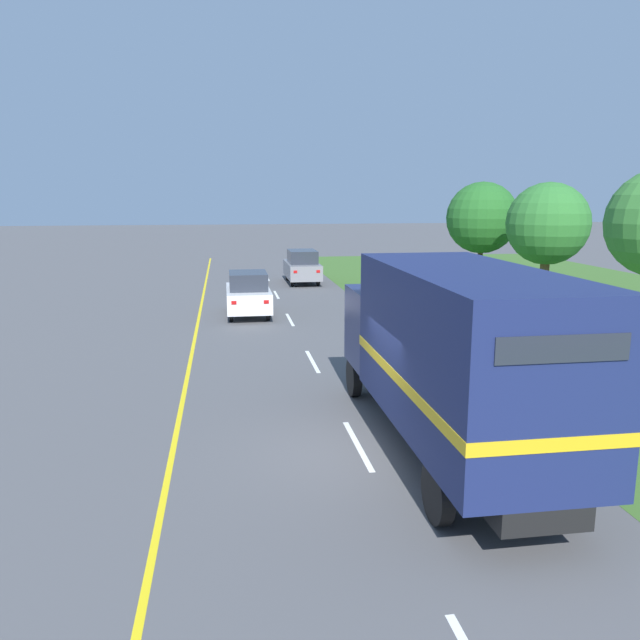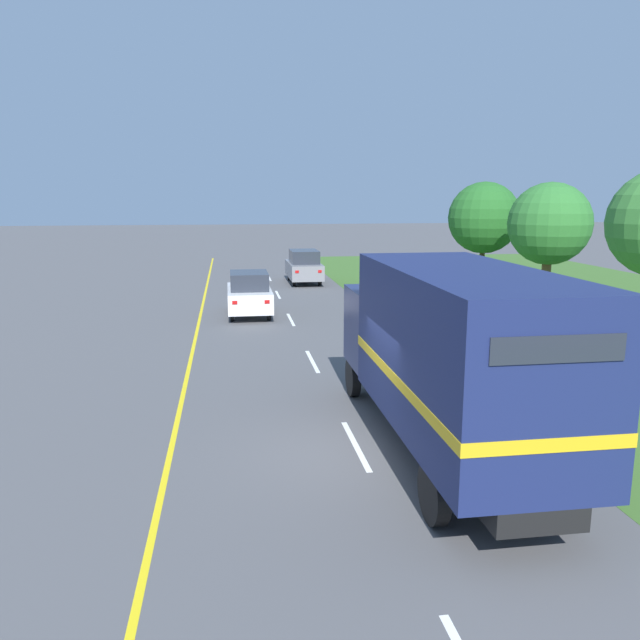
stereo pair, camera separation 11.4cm
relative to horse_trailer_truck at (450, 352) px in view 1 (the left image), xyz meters
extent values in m
plane|color=#515154|center=(-1.62, 0.32, -2.07)|extent=(200.00, 200.00, 0.00)
cube|color=#3D6628|center=(12.08, 12.08, -2.06)|extent=(20.00, 56.12, 0.01)
cube|color=yellow|center=(-5.32, 12.08, -2.06)|extent=(0.12, 56.12, 0.01)
cube|color=white|center=(-1.62, 0.70, -2.06)|extent=(0.12, 2.60, 0.01)
cube|color=white|center=(-1.62, 7.30, -2.06)|extent=(0.12, 2.60, 0.01)
cube|color=white|center=(-1.62, 13.90, -2.06)|extent=(0.12, 2.60, 0.01)
cube|color=white|center=(-1.62, 20.50, -2.06)|extent=(0.12, 2.60, 0.01)
cube|color=white|center=(-1.62, 27.10, -2.06)|extent=(0.12, 2.60, 0.01)
cylinder|color=black|center=(-1.05, 3.86, -1.57)|extent=(0.22, 1.00, 1.00)
cylinder|color=black|center=(1.05, 3.86, -1.57)|extent=(0.22, 1.00, 1.00)
cylinder|color=black|center=(-1.05, -2.47, -1.57)|extent=(0.22, 1.00, 1.00)
cylinder|color=black|center=(1.05, -2.47, -1.57)|extent=(0.22, 1.00, 1.00)
cube|color=black|center=(0.00, 0.32, -1.39)|extent=(1.34, 8.43, 0.36)
cube|color=navy|center=(0.00, -0.73, 0.23)|extent=(2.44, 6.33, 2.88)
cube|color=gold|center=(0.00, -0.73, -0.27)|extent=(2.46, 6.35, 0.20)
cube|color=#232833|center=(0.00, -3.91, 1.02)|extent=(1.83, 0.03, 0.36)
cube|color=navy|center=(0.00, 3.49, -0.26)|extent=(2.34, 2.10, 1.90)
cube|color=#283342|center=(0.00, 4.55, -0.02)|extent=(2.07, 0.03, 0.85)
cylinder|color=black|center=(-3.99, 16.32, -1.74)|extent=(0.16, 0.66, 0.66)
cylinder|color=black|center=(-2.52, 16.32, -1.74)|extent=(0.16, 0.66, 0.66)
cylinder|color=black|center=(-3.99, 13.92, -1.74)|extent=(0.16, 0.66, 0.66)
cylinder|color=black|center=(-2.52, 13.92, -1.74)|extent=(0.16, 0.66, 0.66)
cube|color=white|center=(-3.25, 15.12, -1.33)|extent=(1.80, 3.87, 0.82)
cube|color=#282D38|center=(-3.25, 14.96, -0.56)|extent=(1.55, 2.13, 0.70)
cube|color=red|center=(-3.88, 13.17, -1.18)|extent=(0.20, 0.03, 0.14)
cube|color=red|center=(-2.62, 13.17, -1.18)|extent=(0.20, 0.03, 0.14)
cylinder|color=black|center=(-0.51, 26.03, -1.74)|extent=(0.16, 0.66, 0.66)
cylinder|color=black|center=(0.97, 26.03, -1.74)|extent=(0.16, 0.66, 0.66)
cylinder|color=black|center=(-0.51, 23.41, -1.74)|extent=(0.16, 0.66, 0.66)
cylinder|color=black|center=(0.97, 23.41, -1.74)|extent=(0.16, 0.66, 0.66)
cube|color=gray|center=(0.23, 24.72, -1.31)|extent=(1.80, 4.23, 0.85)
cube|color=#282D38|center=(0.23, 24.55, -0.52)|extent=(1.55, 2.33, 0.73)
cube|color=red|center=(-0.40, 22.59, -1.16)|extent=(0.20, 0.03, 0.14)
cube|color=red|center=(0.86, 22.59, -1.16)|extent=(0.20, 0.03, 0.14)
cylinder|color=#9E9EA3|center=(4.17, 5.41, -0.96)|extent=(0.09, 0.09, 2.21)
cylinder|color=#9E9EA3|center=(5.56, 5.41, -0.96)|extent=(0.09, 0.09, 2.21)
cube|color=brown|center=(4.87, 5.41, -0.57)|extent=(1.99, 0.06, 1.42)
cube|color=brown|center=(5.54, 5.41, 0.32)|extent=(0.64, 0.06, 0.32)
cube|color=silver|center=(4.87, 5.38, -0.57)|extent=(1.55, 0.02, 0.26)
cylinder|color=brown|center=(10.62, 16.16, -0.97)|extent=(0.43, 0.43, 2.19)
sphere|color=#2D702D|center=(10.62, 16.16, 1.64)|extent=(3.79, 3.79, 3.79)
cylinder|color=#4C3823|center=(9.61, 21.33, -0.93)|extent=(0.28, 0.28, 2.28)
sphere|color=#236023|center=(9.61, 21.33, 1.74)|extent=(3.83, 3.83, 3.83)
camera|label=1|loc=(-4.19, -10.98, 2.92)|focal=35.00mm
camera|label=2|loc=(-4.08, -11.00, 2.92)|focal=35.00mm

